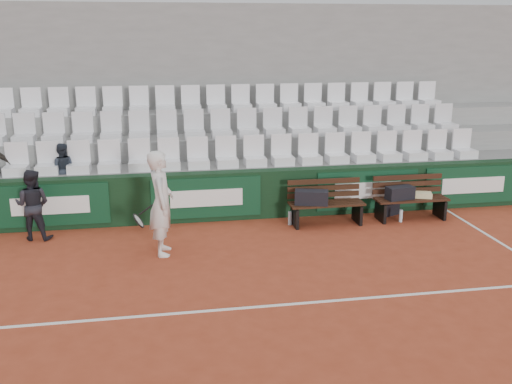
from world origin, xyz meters
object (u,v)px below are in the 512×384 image
water_bottle_far (401,216)px  sports_bag_ground (389,209)px  ball_kid (33,205)px  bench_right (410,209)px  bench_left (326,213)px  spectator_c (60,147)px  tennis_player (161,203)px  sports_bag_left (311,197)px  water_bottle_near (290,218)px  sports_bag_right (400,193)px

water_bottle_far → sports_bag_ground: bearing=95.6°
water_bottle_far → ball_kid: 7.15m
bench_right → water_bottle_far: (-0.27, -0.15, -0.09)m
bench_left → bench_right: size_ratio=1.00×
bench_right → spectator_c: bearing=170.5°
bench_right → tennis_player: (-5.06, -1.04, 0.69)m
sports_bag_left → spectator_c: spectator_c is taller
sports_bag_left → water_bottle_near: bearing=161.9°
sports_bag_ground → water_bottle_near: (-2.21, -0.30, 0.01)m
water_bottle_far → ball_kid: ball_kid is taller
bench_right → sports_bag_left: sports_bag_left is taller
bench_right → water_bottle_far: 0.32m
bench_left → water_bottle_near: (-0.73, 0.09, -0.09)m
sports_bag_right → sports_bag_ground: (-0.05, 0.39, -0.46)m
sports_bag_ground → water_bottle_far: bearing=-84.4°
tennis_player → sports_bag_left: bearing=18.4°
water_bottle_far → bench_right: bearing=28.6°
bench_left → tennis_player: (-3.25, -1.02, 0.69)m
bench_right → water_bottle_near: 2.53m
water_bottle_near → bench_left: bearing=-6.7°
bench_right → sports_bag_left: (-2.13, -0.06, 0.36)m
sports_bag_left → ball_kid: size_ratio=0.49×
sports_bag_left → sports_bag_right: sports_bag_left is taller
ball_kid → spectator_c: size_ratio=1.26×
bench_left → sports_bag_right: sports_bag_right is taller
sports_bag_ground → tennis_player: size_ratio=0.22×
sports_bag_right → spectator_c: spectator_c is taller
sports_bag_right → water_bottle_far: (-0.00, -0.12, -0.45)m
water_bottle_far → spectator_c: (-6.72, 1.32, 1.39)m
bench_left → water_bottle_near: bearing=173.3°
sports_bag_left → water_bottle_far: (1.87, -0.08, -0.46)m
bench_left → sports_bag_ground: bearing=14.5°
bench_left → water_bottle_near: 0.74m
water_bottle_near → ball_kid: bearing=179.6°
sports_bag_right → sports_bag_ground: 0.60m
tennis_player → ball_kid: 2.61m
sports_bag_left → ball_kid: bearing=178.2°
sports_bag_ground → water_bottle_near: bearing=-172.3°
bench_left → sports_bag_right: 1.58m
bench_left → ball_kid: 5.61m
ball_kid → spectator_c: 1.44m
bench_left → spectator_c: bearing=167.0°
water_bottle_near → sports_bag_right: bearing=-2.2°
sports_bag_left → tennis_player: tennis_player is taller
bench_left → sports_bag_left: size_ratio=2.30×
tennis_player → water_bottle_far: bearing=10.5°
sports_bag_right → tennis_player: tennis_player is taller
ball_kid → water_bottle_far: bearing=-170.7°
tennis_player → bench_left: bearing=17.4°
sports_bag_right → spectator_c: 6.89m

